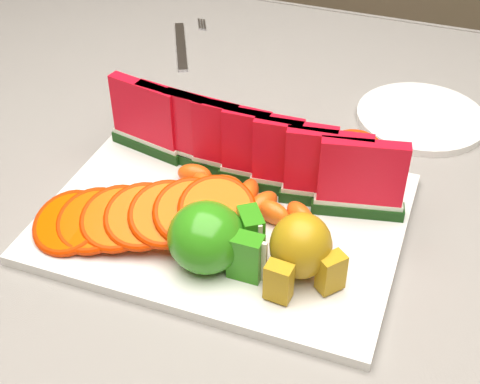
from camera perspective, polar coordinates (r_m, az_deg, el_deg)
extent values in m
cube|color=#4E2F18|center=(0.87, -0.91, 1.14)|extent=(1.40, 0.90, 0.03)
cube|color=#4E2F18|center=(1.64, -17.01, 3.33)|extent=(0.06, 0.06, 0.72)
cube|color=gray|center=(0.86, -0.92, 2.14)|extent=(1.52, 1.02, 0.01)
cube|color=gray|center=(1.33, 7.17, 11.28)|extent=(1.52, 0.01, 0.20)
cube|color=silver|center=(0.77, -1.28, -2.13)|extent=(0.40, 0.30, 0.01)
ellipsoid|color=#128C0D|center=(0.69, -2.91, -3.87)|extent=(0.11, 0.11, 0.07)
cube|color=#128C0D|center=(0.68, 0.48, -5.59)|extent=(0.03, 0.02, 0.05)
cube|color=beige|center=(0.68, 0.96, -5.72)|extent=(0.03, 0.00, 0.05)
cube|color=#128C0D|center=(0.70, 0.91, -3.58)|extent=(0.04, 0.04, 0.05)
cube|color=beige|center=(0.70, 1.37, -3.69)|extent=(0.02, 0.03, 0.05)
ellipsoid|color=olive|center=(0.67, 5.22, -4.58)|extent=(0.08, 0.08, 0.07)
cube|color=olive|center=(0.66, 3.31, -7.65)|extent=(0.03, 0.02, 0.04)
cube|color=olive|center=(0.67, 7.79, -6.81)|extent=(0.03, 0.03, 0.04)
cylinder|color=silver|center=(0.98, 15.19, 6.17)|extent=(0.22, 0.22, 0.01)
cube|color=silver|center=(1.14, -5.05, 12.28)|extent=(0.09, 0.16, 0.00)
cube|color=silver|center=(1.22, -3.49, 14.10)|extent=(0.02, 0.04, 0.00)
cube|color=silver|center=(1.22, -3.26, 14.07)|extent=(0.02, 0.04, 0.00)
cube|color=silver|center=(1.22, -3.04, 14.04)|extent=(0.02, 0.04, 0.00)
cube|color=#0B3A0A|center=(0.87, -7.83, 3.96)|extent=(0.11, 0.04, 0.01)
cube|color=silver|center=(0.86, -7.89, 4.50)|extent=(0.10, 0.04, 0.01)
cube|color=#B90021|center=(0.84, -8.14, 6.86)|extent=(0.10, 0.04, 0.08)
cube|color=#0B3A0A|center=(0.85, -5.55, 3.29)|extent=(0.11, 0.04, 0.01)
cube|color=silver|center=(0.85, -5.59, 3.84)|extent=(0.10, 0.03, 0.01)
cube|color=#B90021|center=(0.82, -5.77, 6.23)|extent=(0.10, 0.03, 0.08)
cube|color=#0B3A0A|center=(0.83, -3.18, 2.58)|extent=(0.11, 0.03, 0.01)
cube|color=silver|center=(0.83, -3.20, 3.14)|extent=(0.10, 0.03, 0.01)
cube|color=#B90021|center=(0.80, -3.31, 5.56)|extent=(0.10, 0.02, 0.08)
cube|color=#0B3A0A|center=(0.82, -0.71, 1.84)|extent=(0.11, 0.02, 0.01)
cube|color=silver|center=(0.81, -0.71, 2.41)|extent=(0.10, 0.02, 0.01)
cube|color=#B90021|center=(0.79, -0.74, 4.86)|extent=(0.10, 0.02, 0.08)
cube|color=#0B3A0A|center=(0.80, 1.85, 1.07)|extent=(0.11, 0.02, 0.01)
cube|color=silver|center=(0.80, 1.86, 1.64)|extent=(0.10, 0.02, 0.01)
cube|color=#B90021|center=(0.77, 1.92, 4.11)|extent=(0.10, 0.02, 0.08)
cube|color=#0B3A0A|center=(0.79, 4.48, 0.28)|extent=(0.11, 0.03, 0.01)
cube|color=silver|center=(0.79, 4.52, 0.85)|extent=(0.10, 0.03, 0.01)
cube|color=#B90021|center=(0.76, 4.67, 3.33)|extent=(0.10, 0.02, 0.08)
cube|color=#0B3A0A|center=(0.78, 7.19, -0.54)|extent=(0.11, 0.04, 0.01)
cube|color=silver|center=(0.78, 7.25, 0.03)|extent=(0.10, 0.03, 0.01)
cube|color=#B90021|center=(0.75, 7.50, 2.52)|extent=(0.10, 0.03, 0.08)
cube|color=#0B3A0A|center=(0.77, 9.97, -1.38)|extent=(0.11, 0.04, 0.01)
cube|color=silver|center=(0.77, 10.05, -0.81)|extent=(0.10, 0.04, 0.01)
cube|color=#B90021|center=(0.74, 10.40, 1.68)|extent=(0.10, 0.04, 0.08)
cylinder|color=orange|center=(0.75, -14.38, -2.55)|extent=(0.09, 0.09, 0.03)
torus|color=#B23E00|center=(0.75, -14.38, -2.55)|extent=(0.10, 0.10, 0.04)
cylinder|color=orange|center=(0.74, -12.42, -2.39)|extent=(0.08, 0.08, 0.03)
torus|color=#B23E00|center=(0.74, -12.42, -2.39)|extent=(0.09, 0.09, 0.04)
cylinder|color=orange|center=(0.73, -10.42, -2.22)|extent=(0.08, 0.08, 0.03)
torus|color=#B23E00|center=(0.73, -10.42, -2.22)|extent=(0.09, 0.09, 0.04)
cylinder|color=orange|center=(0.73, -8.37, -2.04)|extent=(0.09, 0.08, 0.03)
torus|color=#B23E00|center=(0.73, -8.37, -2.04)|extent=(0.10, 0.10, 0.04)
cylinder|color=orange|center=(0.72, -6.27, -1.86)|extent=(0.09, 0.09, 0.03)
torus|color=#B23E00|center=(0.72, -6.27, -1.86)|extent=(0.10, 0.10, 0.04)
cylinder|color=orange|center=(0.71, -4.13, -1.67)|extent=(0.10, 0.10, 0.03)
torus|color=#B23E00|center=(0.71, -4.13, -1.67)|extent=(0.11, 0.11, 0.04)
cylinder|color=orange|center=(0.71, -1.95, -1.47)|extent=(0.10, 0.10, 0.03)
torus|color=#B23E00|center=(0.71, -1.95, -1.47)|extent=(0.12, 0.11, 0.04)
cylinder|color=orange|center=(0.89, -5.49, 5.61)|extent=(0.07, 0.07, 0.03)
torus|color=#B23E00|center=(0.89, -5.49, 5.61)|extent=(0.08, 0.08, 0.03)
cylinder|color=orange|center=(0.87, -2.62, 5.19)|extent=(0.07, 0.07, 0.03)
torus|color=#B23E00|center=(0.87, -2.62, 5.19)|extent=(0.08, 0.08, 0.03)
cylinder|color=orange|center=(0.86, 0.35, 4.74)|extent=(0.08, 0.08, 0.03)
torus|color=#B23E00|center=(0.86, 0.35, 4.74)|extent=(0.09, 0.09, 0.03)
cylinder|color=orange|center=(0.84, 3.43, 4.27)|extent=(0.08, 0.08, 0.03)
torus|color=#B23E00|center=(0.84, 3.43, 4.27)|extent=(0.09, 0.09, 0.03)
cylinder|color=orange|center=(0.83, 6.60, 3.76)|extent=(0.09, 0.09, 0.03)
torus|color=#B23E00|center=(0.83, 6.60, 3.76)|extent=(0.10, 0.10, 0.03)
cylinder|color=orange|center=(0.82, 9.85, 3.24)|extent=(0.09, 0.09, 0.03)
torus|color=#B23E00|center=(0.82, 9.85, 3.24)|extent=(0.10, 0.10, 0.03)
ellipsoid|color=orange|center=(0.78, -5.82, 0.12)|extent=(0.05, 0.03, 0.03)
ellipsoid|color=orange|center=(0.81, -3.89, 1.50)|extent=(0.05, 0.03, 0.03)
ellipsoid|color=orange|center=(0.79, -3.04, 0.61)|extent=(0.05, 0.04, 0.03)
ellipsoid|color=orange|center=(0.79, -1.26, 0.57)|extent=(0.05, 0.03, 0.03)
ellipsoid|color=orange|center=(0.78, 0.74, -0.07)|extent=(0.03, 0.04, 0.03)
ellipsoid|color=orange|center=(0.76, 1.97, -1.03)|extent=(0.04, 0.05, 0.03)
ellipsoid|color=orange|center=(0.75, 2.82, -1.76)|extent=(0.05, 0.03, 0.03)
ellipsoid|color=orange|center=(0.75, 5.15, -2.00)|extent=(0.05, 0.04, 0.03)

